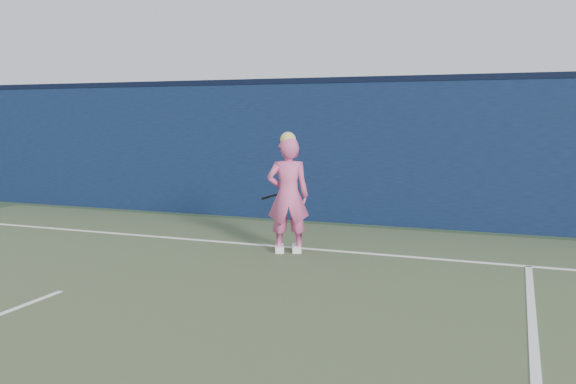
% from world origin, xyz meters
% --- Properties ---
extents(backstop_wall, '(24.00, 0.40, 2.50)m').
position_xyz_m(backstop_wall, '(0.00, 6.50, 1.25)').
color(backstop_wall, '#0B1732').
rests_on(backstop_wall, ground).
extents(wall_cap, '(24.00, 0.42, 0.10)m').
position_xyz_m(wall_cap, '(0.00, 6.50, 2.55)').
color(wall_cap, black).
rests_on(wall_cap, backstop_wall).
extents(player, '(0.69, 0.58, 1.70)m').
position_xyz_m(player, '(1.62, 3.74, 0.82)').
color(player, '#D55289').
rests_on(player, ground).
extents(racket, '(0.56, 0.20, 0.30)m').
position_xyz_m(racket, '(1.46, 4.12, 0.80)').
color(racket, black).
rests_on(racket, ground).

